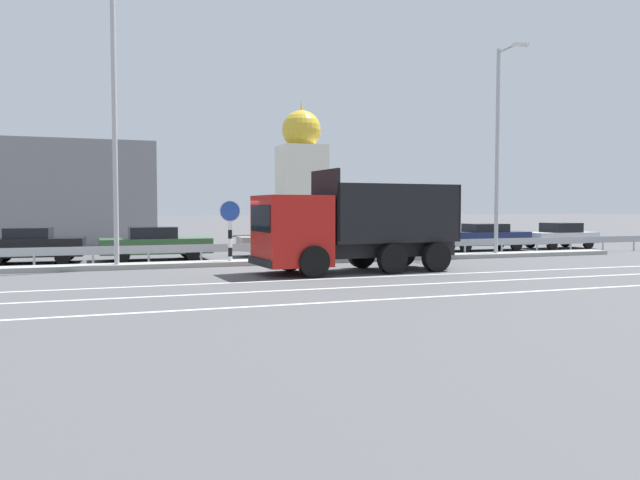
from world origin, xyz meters
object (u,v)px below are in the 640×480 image
at_px(median_road_sign, 230,230).
at_px(street_lamp_1, 115,114).
at_px(parked_car_8, 560,235).
at_px(street_lamp_2, 499,143).
at_px(parked_car_6, 404,239).
at_px(parked_car_3, 32,245).
at_px(dump_truck, 332,234).
at_px(parked_car_4, 155,243).
at_px(parked_car_5, 289,240).
at_px(parked_car_7, 483,237).
at_px(church_tower, 301,175).

relative_size(median_road_sign, street_lamp_1, 0.25).
bearing_deg(street_lamp_1, parked_car_8, 10.32).
xyz_separation_m(street_lamp_2, parked_car_6, (-3.05, 3.36, -4.46)).
xyz_separation_m(parked_car_3, parked_car_6, (16.79, -0.19, -0.02)).
xyz_separation_m(dump_truck, parked_car_4, (-5.37, 7.45, -0.62)).
bearing_deg(parked_car_8, parked_car_5, 88.95).
bearing_deg(street_lamp_2, parked_car_7, 64.12).
height_order(parked_car_6, parked_car_7, parked_car_6).
xyz_separation_m(parked_car_3, parked_car_5, (11.02, 0.33, -0.00)).
bearing_deg(parked_car_4, parked_car_7, 90.42).
height_order(median_road_sign, parked_car_8, median_road_sign).
height_order(street_lamp_1, parked_car_6, street_lamp_1).
bearing_deg(street_lamp_1, median_road_sign, 4.85).
height_order(parked_car_4, parked_car_8, parked_car_4).
height_order(dump_truck, church_tower, church_tower).
bearing_deg(median_road_sign, parked_car_8, 11.50).
relative_size(street_lamp_1, parked_car_6, 2.56).
bearing_deg(street_lamp_2, parked_car_3, 169.86).
bearing_deg(parked_car_7, church_tower, 11.30).
distance_m(parked_car_4, parked_car_5, 6.16).
bearing_deg(parked_car_4, dump_truck, 34.94).
height_order(parked_car_6, parked_car_8, parked_car_6).
bearing_deg(parked_car_5, median_road_sign, -39.60).
height_order(median_road_sign, church_tower, church_tower).
xyz_separation_m(parked_car_6, parked_car_7, (4.93, 0.51, -0.00)).
height_order(median_road_sign, parked_car_3, median_road_sign).
bearing_deg(median_road_sign, street_lamp_2, 0.07).
xyz_separation_m(median_road_sign, parked_car_8, (19.27, 3.92, -0.66)).
xyz_separation_m(median_road_sign, church_tower, (11.07, 25.19, 3.62)).
xyz_separation_m(dump_truck, median_road_sign, (-2.80, 3.93, 0.02)).
relative_size(street_lamp_1, street_lamp_2, 1.07).
relative_size(street_lamp_2, parked_car_6, 2.38).
distance_m(parked_car_3, parked_car_4, 4.86).
xyz_separation_m(parked_car_8, church_tower, (-8.20, 21.27, 4.28)).
bearing_deg(dump_truck, parked_car_8, -67.90).
xyz_separation_m(median_road_sign, parked_car_4, (-2.57, 3.52, -0.65)).
bearing_deg(parked_car_6, parked_car_8, 88.75).
bearing_deg(dump_truck, parked_car_5, -9.12).
relative_size(dump_truck, street_lamp_1, 0.73).
relative_size(dump_truck, parked_car_3, 1.82).
bearing_deg(median_road_sign, street_lamp_1, -175.15).
height_order(dump_truck, parked_car_8, dump_truck).
bearing_deg(parked_car_8, parked_car_4, 89.91).
height_order(dump_truck, parked_car_6, dump_truck).
bearing_deg(street_lamp_2, median_road_sign, -179.93).
xyz_separation_m(dump_truck, church_tower, (8.27, 29.12, 3.64)).
relative_size(parked_car_4, parked_car_7, 0.95).
height_order(street_lamp_1, parked_car_8, street_lamp_1).
bearing_deg(church_tower, parked_car_8, -68.92).
relative_size(parked_car_5, parked_car_8, 1.21).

